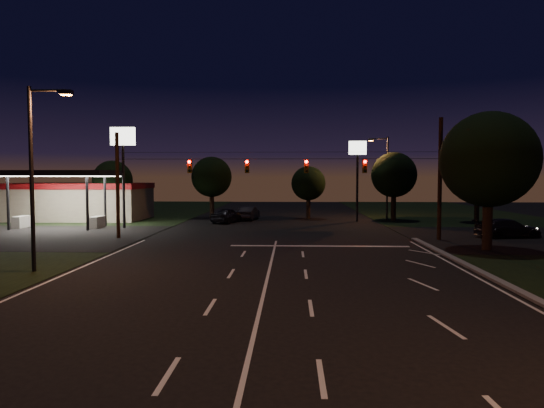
{
  "coord_description": "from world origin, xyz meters",
  "views": [
    {
      "loc": [
        1.09,
        -21.02,
        4.64
      ],
      "look_at": [
        -0.09,
        8.58,
        3.0
      ],
      "focal_mm": 32.0,
      "sensor_mm": 36.0,
      "label": 1
    }
  ],
  "objects_px": {
    "car_oncoming_a": "(227,215)",
    "car_oncoming_b": "(249,213)",
    "tree_right_near": "(488,161)",
    "car_cross": "(508,228)",
    "utility_pole_right": "(439,240)"
  },
  "relations": [
    {
      "from": "car_oncoming_b",
      "to": "car_cross",
      "type": "height_order",
      "value": "car_oncoming_b"
    },
    {
      "from": "utility_pole_right",
      "to": "car_oncoming_a",
      "type": "bearing_deg",
      "value": 143.72
    },
    {
      "from": "car_oncoming_a",
      "to": "car_oncoming_b",
      "type": "xyz_separation_m",
      "value": [
        1.95,
        3.48,
        -0.04
      ]
    },
    {
      "from": "car_cross",
      "to": "utility_pole_right",
      "type": "bearing_deg",
      "value": 95.07
    },
    {
      "from": "utility_pole_right",
      "to": "tree_right_near",
      "type": "bearing_deg",
      "value": -72.47
    },
    {
      "from": "tree_right_near",
      "to": "car_oncoming_b",
      "type": "distance_m",
      "value": 27.61
    },
    {
      "from": "car_oncoming_a",
      "to": "utility_pole_right",
      "type": "bearing_deg",
      "value": 160.96
    },
    {
      "from": "utility_pole_right",
      "to": "tree_right_near",
      "type": "xyz_separation_m",
      "value": [
        1.53,
        -4.83,
        5.68
      ]
    },
    {
      "from": "utility_pole_right",
      "to": "car_oncoming_b",
      "type": "xyz_separation_m",
      "value": [
        -15.53,
        16.31,
        0.74
      ]
    },
    {
      "from": "tree_right_near",
      "to": "car_cross",
      "type": "height_order",
      "value": "tree_right_near"
    },
    {
      "from": "car_oncoming_b",
      "to": "car_cross",
      "type": "distance_m",
      "value": 25.82
    },
    {
      "from": "tree_right_near",
      "to": "car_cross",
      "type": "bearing_deg",
      "value": 57.11
    },
    {
      "from": "utility_pole_right",
      "to": "car_cross",
      "type": "relative_size",
      "value": 1.8
    },
    {
      "from": "car_oncoming_a",
      "to": "car_cross",
      "type": "height_order",
      "value": "car_oncoming_a"
    },
    {
      "from": "car_oncoming_a",
      "to": "car_oncoming_b",
      "type": "distance_m",
      "value": 3.99
    }
  ]
}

